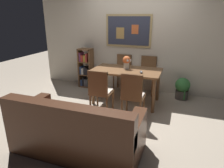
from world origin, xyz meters
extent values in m
plane|color=tan|center=(0.00, 0.00, 0.00)|extent=(12.00, 12.00, 0.00)
cube|color=beige|center=(0.00, 1.47, 1.30)|extent=(5.20, 0.10, 2.60)
cube|color=tan|center=(-0.15, 1.41, 1.50)|extent=(1.15, 0.02, 0.78)
cube|color=#33384C|center=(-0.15, 1.39, 1.50)|extent=(1.05, 0.01, 0.68)
cube|color=tan|center=(-0.35, 1.39, 1.44)|extent=(0.21, 0.00, 0.27)
cube|color=#D86633|center=(0.03, 1.39, 1.54)|extent=(0.17, 0.00, 0.22)
cube|color=brown|center=(0.07, 0.52, 0.73)|extent=(1.47, 0.83, 0.04)
cylinder|color=brown|center=(-0.58, 0.18, 0.35)|extent=(0.07, 0.07, 0.71)
cylinder|color=brown|center=(0.73, 0.18, 0.35)|extent=(0.07, 0.07, 0.71)
cylinder|color=brown|center=(-0.58, 0.86, 0.35)|extent=(0.07, 0.07, 0.71)
cylinder|color=brown|center=(0.73, 0.86, 0.35)|extent=(0.07, 0.07, 0.71)
cube|color=brown|center=(-0.23, 1.21, 0.44)|extent=(0.40, 0.40, 0.03)
cube|color=beige|center=(-0.23, 1.21, 0.47)|extent=(0.36, 0.36, 0.03)
cylinder|color=brown|center=(-0.06, 1.38, 0.21)|extent=(0.04, 0.04, 0.42)
cylinder|color=brown|center=(-0.40, 1.38, 0.21)|extent=(0.04, 0.04, 0.42)
cylinder|color=brown|center=(-0.06, 1.04, 0.21)|extent=(0.04, 0.04, 0.42)
cylinder|color=brown|center=(-0.40, 1.04, 0.21)|extent=(0.04, 0.04, 0.42)
cube|color=brown|center=(-0.23, 1.39, 0.68)|extent=(0.38, 0.04, 0.46)
cube|color=brown|center=(-0.23, 1.39, 0.88)|extent=(0.38, 0.05, 0.06)
cube|color=brown|center=(0.41, -0.16, 0.44)|extent=(0.40, 0.40, 0.03)
cube|color=beige|center=(0.41, -0.16, 0.47)|extent=(0.36, 0.36, 0.03)
cylinder|color=brown|center=(0.24, -0.33, 0.21)|extent=(0.04, 0.04, 0.42)
cylinder|color=brown|center=(0.58, -0.33, 0.21)|extent=(0.04, 0.04, 0.42)
cylinder|color=brown|center=(0.24, 0.01, 0.21)|extent=(0.04, 0.04, 0.42)
cylinder|color=brown|center=(0.58, 0.01, 0.21)|extent=(0.04, 0.04, 0.42)
cube|color=brown|center=(0.41, -0.34, 0.68)|extent=(0.38, 0.04, 0.46)
cube|color=brown|center=(0.41, -0.34, 0.88)|extent=(0.38, 0.05, 0.06)
cube|color=brown|center=(0.41, 1.21, 0.44)|extent=(0.40, 0.40, 0.03)
cube|color=beige|center=(0.41, 1.21, 0.47)|extent=(0.36, 0.36, 0.03)
cylinder|color=brown|center=(0.58, 1.38, 0.21)|extent=(0.04, 0.04, 0.42)
cylinder|color=brown|center=(0.24, 1.38, 0.21)|extent=(0.04, 0.04, 0.42)
cylinder|color=brown|center=(0.58, 1.04, 0.21)|extent=(0.04, 0.04, 0.42)
cylinder|color=brown|center=(0.24, 1.04, 0.21)|extent=(0.04, 0.04, 0.42)
cube|color=brown|center=(0.41, 1.39, 0.68)|extent=(0.38, 0.04, 0.46)
cube|color=brown|center=(0.41, 1.39, 0.88)|extent=(0.38, 0.05, 0.06)
cube|color=brown|center=(-0.22, -0.17, 0.44)|extent=(0.40, 0.40, 0.03)
cube|color=beige|center=(-0.22, -0.17, 0.47)|extent=(0.36, 0.36, 0.03)
cylinder|color=brown|center=(-0.39, -0.34, 0.21)|extent=(0.04, 0.04, 0.42)
cylinder|color=brown|center=(-0.05, -0.34, 0.21)|extent=(0.04, 0.04, 0.42)
cylinder|color=brown|center=(-0.39, 0.00, 0.21)|extent=(0.04, 0.04, 0.42)
cylinder|color=brown|center=(-0.05, 0.00, 0.21)|extent=(0.04, 0.04, 0.42)
cube|color=brown|center=(-0.22, -0.35, 0.68)|extent=(0.38, 0.04, 0.46)
cube|color=brown|center=(-0.22, -0.35, 0.88)|extent=(0.38, 0.05, 0.06)
cube|color=#472819|center=(-0.10, -1.35, 0.20)|extent=(1.80, 0.84, 0.40)
cube|color=#472819|center=(-0.10, -1.67, 0.62)|extent=(1.80, 0.20, 0.44)
cube|color=#472819|center=(-0.91, -1.35, 0.51)|extent=(0.18, 0.80, 0.22)
cube|color=#472819|center=(0.71, -1.35, 0.51)|extent=(0.18, 0.80, 0.22)
cube|color=maroon|center=(-0.55, -1.53, 0.56)|extent=(0.32, 0.16, 0.33)
cube|color=maroon|center=(-0.10, -1.53, 0.56)|extent=(0.32, 0.16, 0.33)
cube|color=brown|center=(-1.40, 1.18, 0.52)|extent=(0.03, 0.28, 1.04)
cube|color=brown|center=(-1.07, 1.18, 0.52)|extent=(0.03, 0.28, 1.04)
cube|color=brown|center=(-1.24, 1.18, 0.01)|extent=(0.36, 0.28, 0.03)
cube|color=brown|center=(-1.24, 1.18, 1.02)|extent=(0.36, 0.28, 0.03)
cube|color=brown|center=(-1.24, 1.18, 0.35)|extent=(0.30, 0.28, 0.02)
cube|color=brown|center=(-1.24, 1.18, 0.69)|extent=(0.30, 0.28, 0.02)
cube|color=#2D4C8C|center=(-1.35, 1.18, 0.11)|extent=(0.05, 0.22, 0.16)
cube|color=black|center=(-1.29, 1.18, 0.15)|extent=(0.04, 0.22, 0.24)
cube|color=#595960|center=(-1.24, 1.18, 0.12)|extent=(0.05, 0.22, 0.19)
cube|color=#595960|center=(-1.18, 1.18, 0.13)|extent=(0.05, 0.22, 0.19)
cube|color=#337247|center=(-1.12, 1.18, 0.14)|extent=(0.06, 0.22, 0.21)
cube|color=#2D4C8C|center=(-1.36, 1.18, 0.46)|extent=(0.04, 0.22, 0.20)
cube|color=beige|center=(-1.30, 1.18, 0.44)|extent=(0.06, 0.22, 0.16)
cube|color=black|center=(-1.23, 1.18, 0.46)|extent=(0.06, 0.22, 0.22)
cube|color=black|center=(-1.18, 1.18, 0.44)|extent=(0.04, 0.22, 0.17)
cube|color=#7F3F72|center=(-1.35, 1.18, 0.82)|extent=(0.04, 0.22, 0.23)
cube|color=#B2332D|center=(-1.30, 1.18, 0.79)|extent=(0.06, 0.22, 0.17)
cube|color=gold|center=(-1.23, 1.18, 0.79)|extent=(0.06, 0.22, 0.17)
cube|color=#B2332D|center=(-1.17, 1.18, 0.81)|extent=(0.04, 0.22, 0.22)
cylinder|color=#4C4742|center=(1.26, 1.14, 0.10)|extent=(0.29, 0.29, 0.20)
cylinder|color=#332319|center=(1.26, 1.14, 0.19)|extent=(0.26, 0.26, 0.02)
sphere|color=#387F3D|center=(1.26, 1.14, 0.34)|extent=(0.33, 0.33, 0.33)
cylinder|color=#387F3D|center=(1.31, 0.98, 0.14)|extent=(0.03, 0.03, 0.20)
cylinder|color=#387F3D|center=(1.39, 1.23, 0.12)|extent=(0.03, 0.03, 0.26)
cylinder|color=beige|center=(0.05, 0.59, 0.82)|extent=(0.12, 0.12, 0.14)
sphere|color=#D86633|center=(0.05, 0.59, 0.95)|extent=(0.17, 0.17, 0.17)
sphere|color=silver|center=(0.02, 0.65, 0.94)|extent=(0.08, 0.08, 0.08)
sphere|color=silver|center=(0.09, 0.54, 0.95)|extent=(0.06, 0.06, 0.06)
sphere|color=silver|center=(0.11, 0.61, 0.93)|extent=(0.07, 0.07, 0.07)
cube|color=black|center=(0.42, 0.39, 0.76)|extent=(0.08, 0.16, 0.02)
cube|color=gray|center=(0.42, 0.39, 0.77)|extent=(0.06, 0.10, 0.00)
camera|label=1|loc=(1.19, -3.55, 1.85)|focal=32.34mm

